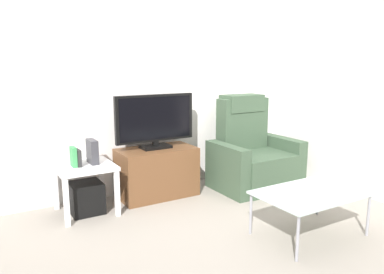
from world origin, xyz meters
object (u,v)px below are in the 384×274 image
(book_leftmost, at_px, (74,157))
(subwoofer_box, at_px, (86,198))
(book_middle, at_px, (78,158))
(coffee_table, at_px, (311,195))
(side_table, at_px, (85,173))
(cell_phone, at_px, (308,193))
(tv_stand, at_px, (157,172))
(game_console, at_px, (92,152))
(television, at_px, (155,120))
(recliner_armchair, at_px, (252,155))

(book_leftmost, bearing_deg, subwoofer_box, 11.31)
(book_middle, height_order, coffee_table, book_middle)
(side_table, relative_size, cell_phone, 3.60)
(tv_stand, height_order, game_console, game_console)
(side_table, distance_m, book_leftmost, 0.20)
(tv_stand, distance_m, subwoofer_box, 0.82)
(coffee_table, bearing_deg, book_leftmost, 137.78)
(book_middle, bearing_deg, television, 7.50)
(book_middle, bearing_deg, coffee_table, -42.99)
(book_middle, bearing_deg, book_leftmost, 180.00)
(recliner_armchair, bearing_deg, subwoofer_box, 174.77)
(cell_phone, bearing_deg, book_middle, 120.85)
(tv_stand, xyz_separation_m, subwoofer_box, (-0.81, -0.08, -0.12))
(subwoofer_box, xyz_separation_m, book_middle, (-0.06, -0.02, 0.42))
(recliner_armchair, height_order, cell_phone, recliner_armchair)
(tv_stand, bearing_deg, coffee_table, -65.93)
(book_middle, bearing_deg, game_console, 11.48)
(side_table, bearing_deg, book_leftmost, -168.69)
(tv_stand, xyz_separation_m, television, (-0.00, 0.02, 0.58))
(book_leftmost, relative_size, book_middle, 1.18)
(recliner_armchair, bearing_deg, tv_stand, 167.25)
(side_table, bearing_deg, game_console, 6.34)
(television, distance_m, coffee_table, 1.79)
(tv_stand, height_order, recliner_armchair, recliner_armchair)
(side_table, distance_m, cell_phone, 2.09)
(cell_phone, bearing_deg, television, 97.17)
(recliner_armchair, xyz_separation_m, coffee_table, (-0.44, -1.29, -0.01))
(recliner_armchair, xyz_separation_m, book_middle, (-2.00, 0.16, 0.20))
(book_leftmost, bearing_deg, television, 7.15)
(recliner_armchair, relative_size, game_console, 4.61)
(subwoofer_box, bearing_deg, television, 6.64)
(coffee_table, height_order, cell_phone, cell_phone)
(television, relative_size, subwoofer_box, 2.94)
(side_table, xyz_separation_m, book_middle, (-0.06, -0.02, 0.16))
(recliner_armchair, relative_size, subwoofer_box, 3.52)
(recliner_armchair, relative_size, cell_phone, 7.20)
(game_console, xyz_separation_m, coffee_table, (1.42, -1.49, -0.24))
(book_middle, bearing_deg, subwoofer_box, 19.10)
(recliner_armchair, distance_m, cell_phone, 1.40)
(side_table, xyz_separation_m, coffee_table, (1.51, -1.48, -0.05))
(subwoofer_box, distance_m, game_console, 0.46)
(side_table, relative_size, coffee_table, 0.60)
(book_leftmost, distance_m, book_middle, 0.04)
(side_table, distance_m, book_middle, 0.17)
(television, height_order, coffee_table, television)
(subwoofer_box, bearing_deg, recliner_armchair, -5.43)
(game_console, xyz_separation_m, cell_phone, (1.37, -1.50, -0.22))
(subwoofer_box, relative_size, book_leftmost, 1.60)
(side_table, relative_size, game_console, 2.30)
(book_leftmost, xyz_separation_m, book_middle, (0.04, 0.00, -0.01))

